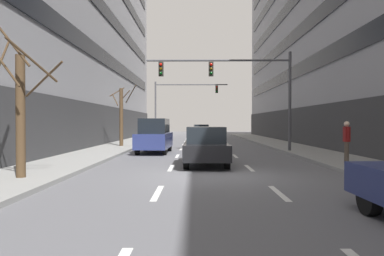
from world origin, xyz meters
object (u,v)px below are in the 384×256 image
at_px(car_driving_0, 201,132).
at_px(car_driving_1, 206,146).
at_px(traffic_signal_1, 177,98).
at_px(traffic_signal_0, 238,80).
at_px(street_tree_0, 20,109).
at_px(pedestrian_0, 347,139).
at_px(car_driving_2, 154,136).
at_px(street_tree_1, 121,115).

relative_size(car_driving_0, car_driving_1, 0.99).
bearing_deg(traffic_signal_1, traffic_signal_0, -76.22).
xyz_separation_m(traffic_signal_1, street_tree_0, (-3.29, -29.22, -2.31)).
relative_size(traffic_signal_0, pedestrian_0, 5.02).
bearing_deg(car_driving_2, traffic_signal_1, 88.78).
bearing_deg(car_driving_1, pedestrian_0, -2.82).
height_order(traffic_signal_1, street_tree_1, traffic_signal_1).
xyz_separation_m(car_driving_2, traffic_signal_0, (4.99, 0.23, 3.33)).
distance_m(street_tree_1, pedestrian_0, 15.80).
bearing_deg(traffic_signal_0, street_tree_0, -126.80).
distance_m(car_driving_0, traffic_signal_1, 4.66).
relative_size(car_driving_1, street_tree_0, 0.89).
xyz_separation_m(car_driving_0, traffic_signal_0, (1.93, -17.90, 3.56)).
xyz_separation_m(car_driving_2, traffic_signal_1, (0.40, 18.93, 3.52)).
height_order(car_driving_1, car_driving_2, car_driving_2).
xyz_separation_m(street_tree_0, pedestrian_0, (11.58, 4.01, -1.08)).
distance_m(street_tree_0, pedestrian_0, 12.31).
height_order(traffic_signal_0, street_tree_1, traffic_signal_0).
relative_size(car_driving_0, street_tree_1, 0.99).
relative_size(car_driving_0, car_driving_2, 1.01).
distance_m(car_driving_0, traffic_signal_0, 18.36).
distance_m(car_driving_0, street_tree_1, 15.05).
bearing_deg(traffic_signal_0, car_driving_1, -108.75).
xyz_separation_m(traffic_signal_0, traffic_signal_1, (-4.59, 18.69, 0.19)).
distance_m(car_driving_1, car_driving_2, 6.66).
relative_size(car_driving_2, street_tree_0, 0.88).
height_order(traffic_signal_0, pedestrian_0, traffic_signal_0).
xyz_separation_m(car_driving_1, street_tree_1, (-5.76, 10.40, 1.54)).
relative_size(car_driving_0, traffic_signal_0, 0.50).
relative_size(street_tree_0, street_tree_1, 1.12).
height_order(car_driving_0, car_driving_1, car_driving_1).
height_order(car_driving_0, pedestrian_0, pedestrian_0).
xyz_separation_m(car_driving_0, car_driving_2, (-3.06, -18.14, 0.23)).
bearing_deg(street_tree_0, traffic_signal_0, 53.20).
height_order(car_driving_2, traffic_signal_0, traffic_signal_0).
bearing_deg(street_tree_0, street_tree_1, 89.99).
bearing_deg(pedestrian_0, car_driving_0, 103.00).
distance_m(car_driving_0, car_driving_1, 24.14).
xyz_separation_m(street_tree_0, street_tree_1, (0.00, 14.69, 0.11)).
bearing_deg(car_driving_1, street_tree_1, 118.98).
distance_m(car_driving_1, traffic_signal_1, 25.33).
xyz_separation_m(car_driving_0, pedestrian_0, (5.64, -24.43, 0.36)).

